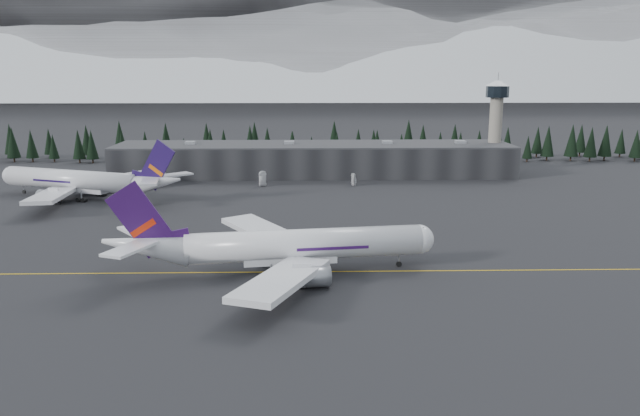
{
  "coord_description": "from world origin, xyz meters",
  "views": [
    {
      "loc": [
        -3.58,
        -128.19,
        41.8
      ],
      "look_at": [
        0.0,
        20.0,
        9.0
      ],
      "focal_mm": 35.0,
      "sensor_mm": 36.0,
      "label": 1
    }
  ],
  "objects_px": {
    "control_tower": "(496,116)",
    "jet_parked": "(87,181)",
    "gse_vehicle_a": "(262,184)",
    "gse_vehicle_b": "(354,184)",
    "jet_main": "(276,246)",
    "terminal": "(314,159)"
  },
  "relations": [
    {
      "from": "gse_vehicle_b",
      "to": "gse_vehicle_a",
      "type": "bearing_deg",
      "value": -121.7
    },
    {
      "from": "jet_main",
      "to": "terminal",
      "type": "bearing_deg",
      "value": 78.09
    },
    {
      "from": "terminal",
      "to": "gse_vehicle_b",
      "type": "bearing_deg",
      "value": -61.13
    },
    {
      "from": "terminal",
      "to": "gse_vehicle_a",
      "type": "height_order",
      "value": "terminal"
    },
    {
      "from": "control_tower",
      "to": "jet_main",
      "type": "bearing_deg",
      "value": -123.03
    },
    {
      "from": "terminal",
      "to": "jet_parked",
      "type": "height_order",
      "value": "jet_parked"
    },
    {
      "from": "control_tower",
      "to": "gse_vehicle_b",
      "type": "distance_m",
      "value": 70.92
    },
    {
      "from": "jet_main",
      "to": "jet_parked",
      "type": "height_order",
      "value": "jet_parked"
    },
    {
      "from": "gse_vehicle_a",
      "to": "gse_vehicle_b",
      "type": "relative_size",
      "value": 1.23
    },
    {
      "from": "jet_parked",
      "to": "gse_vehicle_a",
      "type": "distance_m",
      "value": 60.62
    },
    {
      "from": "control_tower",
      "to": "jet_parked",
      "type": "xyz_separation_m",
      "value": [
        -150.86,
        -51.1,
        -17.53
      ]
    },
    {
      "from": "jet_main",
      "to": "jet_parked",
      "type": "xyz_separation_m",
      "value": [
        -66.11,
        79.28,
        0.09
      ]
    },
    {
      "from": "terminal",
      "to": "jet_main",
      "type": "xyz_separation_m",
      "value": [
        -9.75,
        -127.38,
        -0.51
      ]
    },
    {
      "from": "terminal",
      "to": "jet_parked",
      "type": "xyz_separation_m",
      "value": [
        -75.86,
        -48.1,
        -0.42
      ]
    },
    {
      "from": "control_tower",
      "to": "jet_main",
      "type": "distance_m",
      "value": 156.5
    },
    {
      "from": "jet_parked",
      "to": "gse_vehicle_a",
      "type": "bearing_deg",
      "value": -138.52
    },
    {
      "from": "jet_main",
      "to": "gse_vehicle_a",
      "type": "height_order",
      "value": "jet_main"
    },
    {
      "from": "control_tower",
      "to": "terminal",
      "type": "bearing_deg",
      "value": -177.71
    },
    {
      "from": "jet_main",
      "to": "jet_parked",
      "type": "bearing_deg",
      "value": 122.29
    },
    {
      "from": "gse_vehicle_a",
      "to": "jet_main",
      "type": "bearing_deg",
      "value": -104.24
    },
    {
      "from": "terminal",
      "to": "control_tower",
      "type": "distance_m",
      "value": 76.98
    },
    {
      "from": "terminal",
      "to": "jet_main",
      "type": "distance_m",
      "value": 127.76
    }
  ]
}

